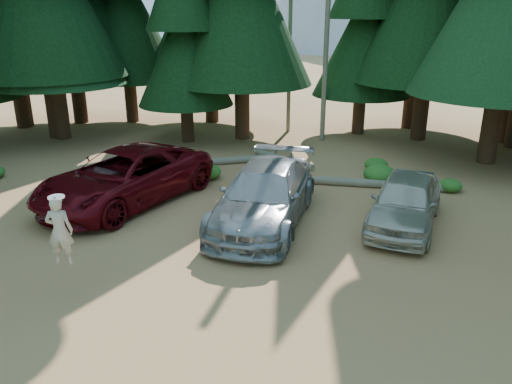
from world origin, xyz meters
TOP-DOWN VIEW (x-y plane):
  - ground at (0.00, 0.00)m, footprint 160.00×160.00m
  - forest_belt_north at (0.00, 15.00)m, footprint 36.00×7.00m
  - snag_front at (0.80, 14.50)m, footprint 0.24×0.24m
  - snag_back at (-1.20, 16.00)m, footprint 0.20×0.20m
  - red_pickup at (-4.65, 4.34)m, footprint 4.87×7.09m
  - silver_minivan_center at (0.26, 3.75)m, footprint 2.58×6.06m
  - silver_minivan_right at (4.39, 4.50)m, footprint 2.59×4.84m
  - frisbee_player at (-3.39, -1.09)m, footprint 0.68×0.53m
  - log_left at (-2.66, 9.38)m, footprint 3.67×2.23m
  - log_mid at (-0.36, 10.20)m, footprint 2.92×2.12m
  - log_right at (3.60, 7.82)m, footprint 4.71×0.52m
  - shrub_far_left at (-4.87, 8.14)m, footprint 1.18×1.18m
  - shrub_left at (-1.21, 8.82)m, footprint 0.85×0.85m
  - shrub_center_left at (-2.80, 7.35)m, footprint 1.04×1.04m
  - shrub_center_right at (3.51, 9.93)m, footprint 0.95×0.95m
  - shrub_right at (6.14, 8.05)m, footprint 0.82×0.82m
  - shrub_far_right at (3.66, 8.42)m, footprint 1.23×1.23m

SIDE VIEW (x-z plane):
  - ground at x=0.00m, z-range 0.00..0.00m
  - forest_belt_north at x=0.00m, z-range -11.00..11.00m
  - log_mid at x=-0.36m, z-range 0.00..0.28m
  - log_left at x=-2.66m, z-range 0.00..0.29m
  - log_right at x=3.60m, z-range 0.00..0.30m
  - shrub_right at x=6.14m, z-range 0.00..0.45m
  - shrub_left at x=-1.21m, z-range 0.00..0.47m
  - shrub_center_right at x=3.51m, z-range 0.00..0.52m
  - shrub_center_left at x=-2.80m, z-range 0.00..0.57m
  - shrub_far_left at x=-4.87m, z-range 0.00..0.65m
  - shrub_far_right at x=3.66m, z-range 0.00..0.68m
  - silver_minivan_right at x=4.39m, z-range 0.00..1.57m
  - silver_minivan_center at x=0.26m, z-range 0.00..1.74m
  - red_pickup at x=-4.65m, z-range 0.00..1.80m
  - frisbee_player at x=-3.39m, z-range 0.66..2.30m
  - snag_back at x=-1.20m, z-range 0.00..10.00m
  - snag_front at x=0.80m, z-range 0.00..12.00m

